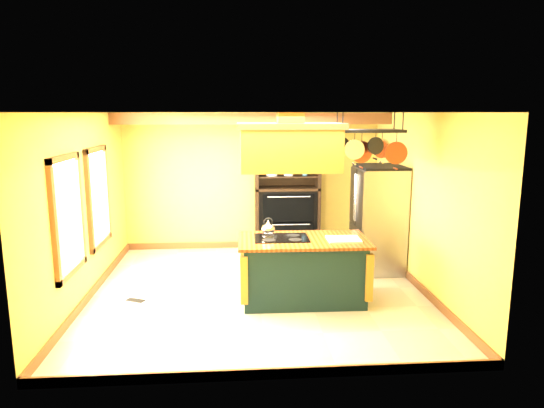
{
  "coord_description": "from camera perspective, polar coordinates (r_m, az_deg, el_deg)",
  "views": [
    {
      "loc": [
        -0.31,
        -7.04,
        2.7
      ],
      "look_at": [
        0.23,
        0.3,
        1.31
      ],
      "focal_mm": 32.0,
      "sensor_mm": 36.0,
      "label": 1
    }
  ],
  "objects": [
    {
      "name": "wall_front",
      "position": [
        4.74,
        -0.33,
        -5.81
      ],
      "size": [
        5.0,
        0.02,
        2.7
      ],
      "primitive_type": "cube",
      "color": "gold",
      "rests_on": "floor"
    },
    {
      "name": "range_hood",
      "position": [
        6.71,
        2.13,
        6.87
      ],
      "size": [
        1.45,
        0.82,
        0.8
      ],
      "color": "#A47229",
      "rests_on": "ceiling"
    },
    {
      "name": "floor_register",
      "position": [
        7.47,
        -15.75,
        -10.84
      ],
      "size": [
        0.3,
        0.23,
        0.01
      ],
      "primitive_type": "cube",
      "rotation": [
        0.0,
        0.0,
        -0.43
      ],
      "color": "black",
      "rests_on": "floor"
    },
    {
      "name": "kitchen_island",
      "position": [
        7.08,
        3.64,
        -7.65
      ],
      "size": [
        1.86,
        1.05,
        1.11
      ],
      "rotation": [
        0.0,
        0.0,
        -0.01
      ],
      "color": "#12282A",
      "rests_on": "floor"
    },
    {
      "name": "ceiling_beam",
      "position": [
        8.74,
        -2.24,
        10.01
      ],
      "size": [
        5.0,
        0.15,
        0.2
      ],
      "primitive_type": "cube",
      "color": "brown",
      "rests_on": "ceiling"
    },
    {
      "name": "refrigerator",
      "position": [
        8.49,
        12.33,
        -1.98
      ],
      "size": [
        0.77,
        0.91,
        1.78
      ],
      "color": "#92949A",
      "rests_on": "floor"
    },
    {
      "name": "wall_back",
      "position": [
        9.64,
        -2.35,
        2.67
      ],
      "size": [
        5.0,
        0.02,
        2.7
      ],
      "primitive_type": "cube",
      "color": "gold",
      "rests_on": "floor"
    },
    {
      "name": "floor",
      "position": [
        7.54,
        -1.63,
        -10.25
      ],
      "size": [
        5.0,
        5.0,
        0.0
      ],
      "primitive_type": "plane",
      "color": "beige",
      "rests_on": "ground"
    },
    {
      "name": "ceiling",
      "position": [
        7.04,
        -1.75,
        10.73
      ],
      "size": [
        5.0,
        5.0,
        0.0
      ],
      "primitive_type": "plane",
      "rotation": [
        3.14,
        0.0,
        0.0
      ],
      "color": "white",
      "rests_on": "wall_back"
    },
    {
      "name": "pot_rack",
      "position": [
        6.92,
        11.41,
        7.4
      ],
      "size": [
        1.01,
        0.46,
        0.71
      ],
      "color": "black",
      "rests_on": "ceiling"
    },
    {
      "name": "wall_left",
      "position": [
        7.49,
        -21.16,
        -0.38
      ],
      "size": [
        0.02,
        5.0,
        2.7
      ],
      "primitive_type": "cube",
      "color": "gold",
      "rests_on": "floor"
    },
    {
      "name": "window_near",
      "position": [
        6.72,
        -22.85,
        -1.27
      ],
      "size": [
        0.06,
        1.06,
        1.56
      ],
      "color": "brown",
      "rests_on": "wall_left"
    },
    {
      "name": "hutch",
      "position": [
        9.53,
        1.76,
        -0.4
      ],
      "size": [
        1.25,
        0.57,
        2.21
      ],
      "color": "black",
      "rests_on": "floor"
    },
    {
      "name": "wall_right",
      "position": [
        7.69,
        17.25,
        0.14
      ],
      "size": [
        0.02,
        5.0,
        2.7
      ],
      "primitive_type": "cube",
      "color": "gold",
      "rests_on": "floor"
    },
    {
      "name": "window_far",
      "position": [
        8.04,
        -19.73,
        0.8
      ],
      "size": [
        0.06,
        1.06,
        1.56
      ],
      "color": "brown",
      "rests_on": "wall_left"
    }
  ]
}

